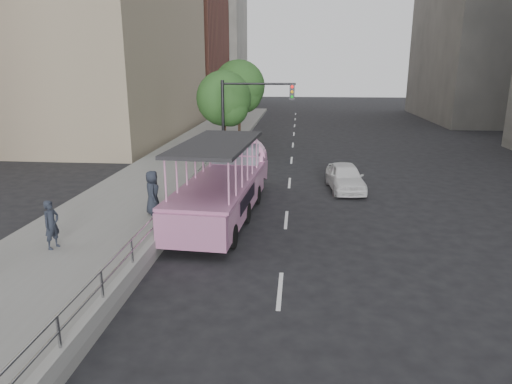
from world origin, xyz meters
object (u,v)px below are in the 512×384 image
at_px(duck_boat, 226,185).
at_px(street_tree_far, 240,88).
at_px(car, 345,177).
at_px(parking_sign, 214,156).
at_px(street_tree_near, 225,101).
at_px(pedestrian_near, 52,224).
at_px(pedestrian_far, 153,193).
at_px(traffic_signal, 244,111).

relative_size(duck_boat, street_tree_far, 1.52).
bearing_deg(car, parking_sign, 176.41).
bearing_deg(street_tree_far, street_tree_near, -91.91).
xyz_separation_m(pedestrian_near, street_tree_far, (3.24, 22.28, 3.21)).
height_order(duck_boat, pedestrian_far, duck_boat).
distance_m(pedestrian_near, parking_sign, 9.71).
height_order(duck_boat, traffic_signal, traffic_signal).
relative_size(pedestrian_near, street_tree_near, 0.28).
height_order(pedestrian_near, street_tree_near, street_tree_near).
relative_size(car, pedestrian_near, 2.47).
bearing_deg(traffic_signal, pedestrian_far, -105.50).
bearing_deg(parking_sign, pedestrian_far, -105.55).
bearing_deg(pedestrian_near, parking_sign, -4.58).
distance_m(parking_sign, street_tree_near, 7.61).
xyz_separation_m(duck_boat, street_tree_near, (-1.77, 11.28, 2.63)).
bearing_deg(street_tree_far, duck_boat, -84.82).
relative_size(duck_boat, car, 2.50).
height_order(parking_sign, street_tree_far, street_tree_far).
xyz_separation_m(pedestrian_near, pedestrian_far, (2.11, 3.73, 0.08)).
height_order(parking_sign, street_tree_near, street_tree_near).
height_order(traffic_signal, street_tree_far, street_tree_far).
bearing_deg(duck_boat, traffic_signal, 91.23).
bearing_deg(pedestrian_near, duck_boat, -26.78).
distance_m(car, pedestrian_near, 13.66).
xyz_separation_m(car, parking_sign, (-6.53, -0.17, 0.98)).
xyz_separation_m(car, pedestrian_near, (-10.10, -9.18, 0.43)).
xyz_separation_m(parking_sign, street_tree_far, (-0.34, 13.27, 2.66)).
height_order(street_tree_near, street_tree_far, street_tree_far).
relative_size(pedestrian_far, traffic_signal, 0.34).
height_order(car, parking_sign, parking_sign).
bearing_deg(street_tree_near, parking_sign, -85.78).
bearing_deg(car, duck_boat, -146.84).
distance_m(pedestrian_near, traffic_signal, 13.87).
relative_size(parking_sign, street_tree_near, 0.45).
bearing_deg(duck_boat, pedestrian_far, -154.79).
relative_size(duck_boat, traffic_signal, 1.89).
relative_size(pedestrian_far, street_tree_near, 0.31).
bearing_deg(parking_sign, pedestrian_near, -111.65).
distance_m(car, parking_sign, 6.60).
bearing_deg(car, traffic_signal, 141.03).
relative_size(duck_boat, pedestrian_near, 6.17).
height_order(pedestrian_near, street_tree_far, street_tree_far).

